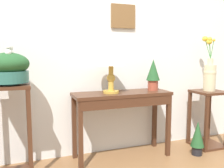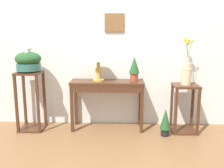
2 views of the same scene
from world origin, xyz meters
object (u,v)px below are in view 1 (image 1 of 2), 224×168
Objects in this scene: flower_vase_tall_right at (210,73)px; potted_plant_floor at (197,137)px; pedestal_stand_left at (12,132)px; console_table at (123,103)px; potted_plant_on_console at (153,73)px; planter_bowl_wide_left at (8,68)px; table_lamp at (111,57)px; pedestal_stand_right at (208,119)px.

flower_vase_tall_right is 1.68× the size of potted_plant_floor.
pedestal_stand_left is 2.21× the size of potted_plant_floor.
potted_plant_on_console is (0.40, 0.04, 0.32)m from console_table.
potted_plant_on_console is 0.41× the size of pedestal_stand_left.
planter_bowl_wide_left is 0.55× the size of flower_vase_tall_right.
table_lamp reaches higher than pedestal_stand_right.
potted_plant_floor is at bearing -15.72° from console_table.
pedestal_stand_left is 2.40× the size of planter_bowl_wide_left.
pedestal_stand_left is 0.59m from planter_bowl_wide_left.
potted_plant_on_console is 0.94m from pedestal_stand_right.
table_lamp is at bearing -177.72° from potted_plant_on_console.
pedestal_stand_left is 2.27m from pedestal_stand_right.
flower_vase_tall_right reaches higher than pedestal_stand_left.
potted_plant_floor is at bearing -5.57° from planter_bowl_wide_left.
potted_plant_on_console reaches higher than console_table.
potted_plant_on_console is 0.53× the size of flower_vase_tall_right.
planter_bowl_wide_left is at bearing 16.51° from pedestal_stand_left.
table_lamp is 1.42× the size of planter_bowl_wide_left.
pedestal_stand_left is 1.32× the size of flower_vase_tall_right.
potted_plant_on_console reaches higher than pedestal_stand_right.
pedestal_stand_right is (1.13, -0.04, -0.27)m from console_table.
potted_plant_on_console is 1.54m from planter_bowl_wide_left.
flower_vase_tall_right is (1.26, -0.06, -0.19)m from table_lamp.
planter_bowl_wide_left is (0.00, 0.00, 0.59)m from pedestal_stand_left.
pedestal_stand_left is at bearing -177.86° from console_table.
table_lamp is 0.59× the size of pedestal_stand_left.
potted_plant_floor is at bearing -14.95° from table_lamp.
flower_vase_tall_right is at bearing -2.02° from console_table.
table_lamp is at bearing 165.05° from potted_plant_floor.
planter_bowl_wide_left reaches higher than potted_plant_on_console.
planter_bowl_wide_left reaches higher than pedestal_stand_right.
pedestal_stand_left reaches higher than pedestal_stand_right.
flower_vase_tall_right is at bearing 32.58° from potted_plant_floor.
planter_bowl_wide_left is at bearing 174.43° from potted_plant_floor.
planter_bowl_wide_left reaches higher than potted_plant_floor.
table_lamp reaches higher than potted_plant_on_console.
potted_plant_on_console is at bearing 147.49° from potted_plant_floor.
planter_bowl_wide_left is at bearing 179.94° from pedestal_stand_right.
potted_plant_floor is (-0.30, -0.19, -0.14)m from pedestal_stand_right.
flower_vase_tall_right is 0.80m from potted_plant_floor.
potted_plant_on_console is at bearing 3.19° from planter_bowl_wide_left.
planter_bowl_wide_left is (-1.53, -0.09, 0.10)m from potted_plant_on_console.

